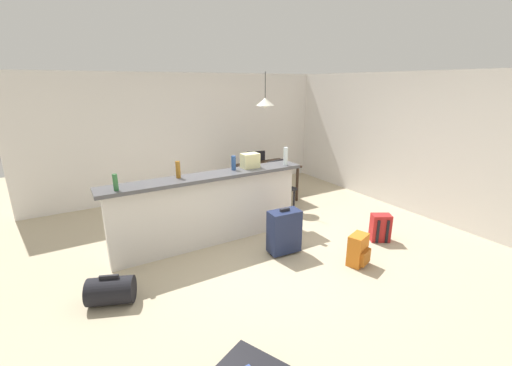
{
  "coord_description": "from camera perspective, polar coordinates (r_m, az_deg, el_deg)",
  "views": [
    {
      "loc": [
        -2.4,
        -3.69,
        2.31
      ],
      "look_at": [
        0.15,
        0.61,
        0.79
      ],
      "focal_mm": 23.22,
      "sensor_mm": 36.0,
      "label": 1
    }
  ],
  "objects": [
    {
      "name": "wall_back",
      "position": [
        7.23,
        -11.05,
        8.22
      ],
      "size": [
        6.6,
        0.1,
        2.5
      ],
      "primitive_type": "cube",
      "color": "silver",
      "rests_on": "ground_plane"
    },
    {
      "name": "pendant_lamp",
      "position": [
        6.4,
        1.58,
        13.82
      ],
      "size": [
        0.34,
        0.34,
        0.65
      ],
      "color": "black"
    },
    {
      "name": "bottle_amber",
      "position": [
        4.6,
        -13.29,
        2.27
      ],
      "size": [
        0.06,
        0.06,
        0.23
      ],
      "primitive_type": "cylinder",
      "color": "#9E661E",
      "rests_on": "bar_countertop"
    },
    {
      "name": "dining_chair_near_partition",
      "position": [
        6.16,
        4.0,
        -0.03
      ],
      "size": [
        0.46,
        0.46,
        0.93
      ],
      "color": "black",
      "rests_on": "ground_plane"
    },
    {
      "name": "partition_half_wall",
      "position": [
        4.88,
        -8.01,
        -4.93
      ],
      "size": [
        2.8,
        0.2,
        1.01
      ],
      "primitive_type": "cube",
      "color": "silver",
      "rests_on": "ground_plane"
    },
    {
      "name": "backpack_red",
      "position": [
        5.39,
        20.58,
        -7.24
      ],
      "size": [
        0.33,
        0.33,
        0.42
      ],
      "color": "red",
      "rests_on": "ground_plane"
    },
    {
      "name": "grocery_bag",
      "position": [
        5.02,
        -1.02,
        3.88
      ],
      "size": [
        0.26,
        0.18,
        0.22
      ],
      "primitive_type": "cube",
      "color": "beige",
      "rests_on": "bar_countertop"
    },
    {
      "name": "bottle_clear",
      "position": [
        5.2,
        5.14,
        4.6
      ],
      "size": [
        0.07,
        0.07,
        0.28
      ],
      "primitive_type": "cylinder",
      "color": "silver",
      "rests_on": "bar_countertop"
    },
    {
      "name": "dining_table",
      "position": [
        6.6,
        2.01,
        2.35
      ],
      "size": [
        1.1,
        0.8,
        0.74
      ],
      "color": "#332319",
      "rests_on": "ground_plane"
    },
    {
      "name": "bottle_green",
      "position": [
        4.3,
        -23.06,
        0.11
      ],
      "size": [
        0.06,
        0.06,
        0.2
      ],
      "primitive_type": "cylinder",
      "color": "#2D6B38",
      "rests_on": "bar_countertop"
    },
    {
      "name": "backpack_orange",
      "position": [
        4.62,
        17.19,
        -11.02
      ],
      "size": [
        0.32,
        0.3,
        0.42
      ],
      "color": "orange",
      "rests_on": "ground_plane"
    },
    {
      "name": "bar_countertop",
      "position": [
        4.71,
        -8.27,
        1.1
      ],
      "size": [
        2.96,
        0.4,
        0.05
      ],
      "primitive_type": "cube",
      "color": "#4C4C51",
      "rests_on": "partition_half_wall"
    },
    {
      "name": "duffel_bag_black",
      "position": [
        4.08,
        -23.71,
        -16.61
      ],
      "size": [
        0.56,
        0.46,
        0.34
      ],
      "color": "black",
      "rests_on": "ground_plane"
    },
    {
      "name": "ground_plane",
      "position": [
        4.98,
        2.14,
        -11.01
      ],
      "size": [
        13.0,
        13.0,
        0.05
      ],
      "primitive_type": "cube",
      "color": "#BCAD8E"
    },
    {
      "name": "bottle_blue",
      "position": [
        4.9,
        -3.89,
        3.46
      ],
      "size": [
        0.07,
        0.07,
        0.21
      ],
      "primitive_type": "cylinder",
      "color": "#284C89",
      "rests_on": "bar_countertop"
    },
    {
      "name": "suitcase_upright_navy",
      "position": [
        4.66,
        4.87,
        -8.28
      ],
      "size": [
        0.46,
        0.27,
        0.67
      ],
      "color": "#1E284C",
      "rests_on": "ground_plane"
    },
    {
      "name": "dining_chair_far_side",
      "position": [
        7.12,
        -0.29,
        2.37
      ],
      "size": [
        0.47,
        0.47,
        0.93
      ],
      "color": "black",
      "rests_on": "ground_plane"
    },
    {
      "name": "wall_right",
      "position": [
        6.84,
        23.01,
        6.7
      ],
      "size": [
        0.1,
        6.0,
        2.5
      ],
      "primitive_type": "cube",
      "color": "silver",
      "rests_on": "ground_plane"
    }
  ]
}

